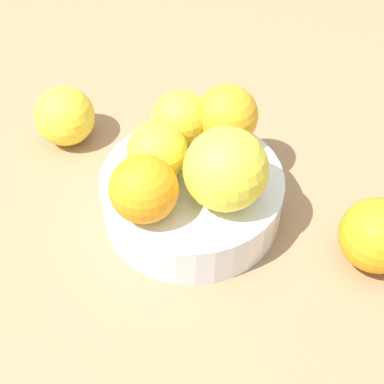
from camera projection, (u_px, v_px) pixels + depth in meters
The scene contains 9 objects.
ground_plane at pixel (192, 217), 63.05cm from camera, with size 110.00×110.00×2.00cm, color #997551.
fruit_bowl at pixel (192, 196), 60.41cm from camera, with size 19.02×19.02×5.30cm.
orange_in_bowl_0 at pixel (226, 169), 53.52cm from camera, with size 8.16×8.16×8.16cm, color yellow.
orange_in_bowl_1 at pixel (157, 152), 56.52cm from camera, with size 6.14×6.14×6.14cm, color yellow.
orange_in_bowl_2 at pixel (180, 119), 59.88cm from camera, with size 6.02×6.02×6.02cm, color yellow.
orange_in_bowl_3 at pixel (230, 117), 59.65cm from camera, with size 6.60×6.60×6.60cm, color #F9A823.
orange_in_bowl_4 at pixel (144, 189), 52.93cm from camera, with size 6.59×6.59×6.59cm, color orange.
orange_loose_0 at pixel (377, 235), 55.45cm from camera, with size 7.47×7.47×7.47cm, color orange.
orange_loose_1 at pixel (65, 116), 67.38cm from camera, with size 7.07×7.07×7.07cm, color yellow.
Camera 1 is at (33.72, 20.92, 48.08)cm, focal length 53.47 mm.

